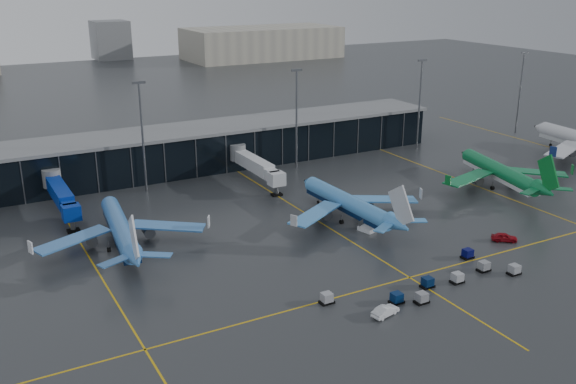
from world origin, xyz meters
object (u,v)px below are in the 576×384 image
airliner_klm_near (347,193)px  airliner_aer_lingus (500,163)px  baggage_carts (439,280)px  service_van_red (504,237)px  service_van_white (385,311)px  mobile_airstair (367,227)px  airliner_arkefly (119,217)px

airliner_klm_near → airliner_aer_lingus: (43.36, 0.47, 0.23)m
airliner_klm_near → baggage_carts: size_ratio=1.05×
airliner_klm_near → service_van_red: airliner_klm_near is taller
baggage_carts → service_van_white: bearing=-164.1°
baggage_carts → service_van_red: 24.15m
airliner_aer_lingus → service_van_red: size_ratio=8.09×
airliner_aer_lingus → service_van_white: 70.62m
baggage_carts → airliner_aer_lingus: bearing=34.8°
service_van_red → mobile_airstair: bearing=87.6°
airliner_klm_near → service_van_white: size_ratio=7.88×
airliner_arkefly → service_van_red: 71.93m
airliner_arkefly → service_van_red: size_ratio=7.77×
baggage_carts → mobile_airstair: size_ratio=9.56×
airliner_aer_lingus → baggage_carts: airliner_aer_lingus is taller
baggage_carts → service_van_white: 14.30m
baggage_carts → service_van_red: (22.85, 7.80, 0.05)m
mobile_airstair → airliner_aer_lingus: bearing=-5.3°
mobile_airstair → service_van_red: mobile_airstair is taller
airliner_arkefly → airliner_aer_lingus: (87.74, -7.96, 0.23)m
airliner_arkefly → service_van_white: airliner_arkefly is taller
airliner_aer_lingus → service_van_white: size_ratio=8.20×
airliner_klm_near → baggage_carts: 32.44m
airliner_arkefly → service_van_red: (63.97, -32.53, -4.87)m
service_van_red → service_van_white: size_ratio=1.01×
mobile_airstair → service_van_white: size_ratio=0.78×
airliner_arkefly → mobile_airstair: airliner_arkefly is taller
airliner_klm_near → mobile_airstair: 8.92m
airliner_aer_lingus → mobile_airstair: size_ratio=10.47×
airliner_arkefly → baggage_carts: (41.12, -40.33, -4.92)m
baggage_carts → service_van_white: (-13.75, -3.91, 0.01)m
airliner_klm_near → mobile_airstair: bearing=-92.9°
service_van_white → mobile_airstair: bearing=-43.3°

